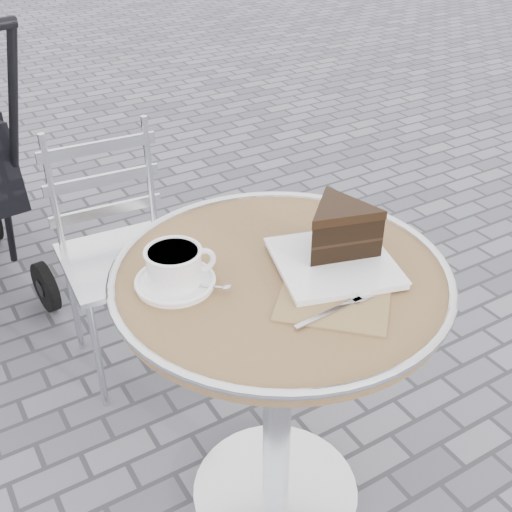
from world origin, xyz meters
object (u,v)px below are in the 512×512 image
bistro_chair (113,225)px  cake_plate_set (339,237)px  cappuccino_set (175,270)px  cafe_table (279,333)px

bistro_chair → cake_plate_set: bearing=-69.4°
cappuccino_set → bistro_chair: bearing=92.4°
cappuccino_set → bistro_chair: size_ratio=0.21×
cappuccino_set → cake_plate_set: cake_plate_set is taller
cake_plate_set → bistro_chair: bearing=123.1°
cafe_table → cappuccino_set: 0.30m
cafe_table → bistro_chair: 0.79m
cafe_table → cappuccino_set: bearing=160.3°
cafe_table → cappuccino_set: cappuccino_set is taller
cafe_table → cake_plate_set: bearing=-10.5°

